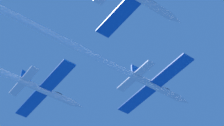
{
  "coord_description": "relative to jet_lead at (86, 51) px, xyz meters",
  "views": [
    {
      "loc": [
        47.16,
        -44.25,
        -56.6
      ],
      "look_at": [
        0.14,
        -10.16,
        -0.11
      ],
      "focal_mm": 68.71,
      "sensor_mm": 36.0,
      "label": 1
    }
  ],
  "objects": [
    {
      "name": "jet_lead",
      "position": [
        0.0,
        0.0,
        0.0
      ],
      "size": [
        20.34,
        60.98,
        3.37
      ],
      "color": "silver"
    }
  ]
}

